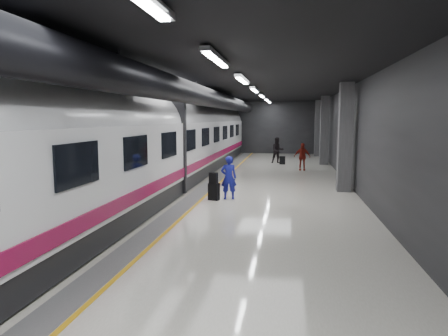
{
  "coord_description": "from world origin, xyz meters",
  "views": [
    {
      "loc": [
        2.27,
        -15.14,
        3.03
      ],
      "look_at": [
        0.19,
        -2.48,
        1.44
      ],
      "focal_mm": 32.0,
      "sensor_mm": 36.0,
      "label": 1
    }
  ],
  "objects": [
    {
      "name": "suitcase_main",
      "position": [
        -0.48,
        -0.72,
        0.32
      ],
      "size": [
        0.43,
        0.33,
        0.64
      ],
      "primitive_type": "cube",
      "rotation": [
        0.0,
        0.0,
        -0.22
      ],
      "color": "black",
      "rests_on": "ground"
    },
    {
      "name": "platform_hall",
      "position": [
        -0.29,
        0.96,
        3.54
      ],
      "size": [
        10.02,
        40.02,
        4.51
      ],
      "color": "black",
      "rests_on": "ground"
    },
    {
      "name": "traveler_main",
      "position": [
        0.04,
        -0.45,
        0.82
      ],
      "size": [
        0.69,
        0.54,
        1.65
      ],
      "primitive_type": "imported",
      "rotation": [
        0.0,
        0.0,
        3.42
      ],
      "color": "#1E17B2",
      "rests_on": "ground"
    },
    {
      "name": "traveler_far_a",
      "position": [
        1.49,
        12.19,
        0.88
      ],
      "size": [
        1.0,
        0.86,
        1.76
      ],
      "primitive_type": "imported",
      "rotation": [
        0.0,
        0.0,
        0.25
      ],
      "color": "black",
      "rests_on": "ground"
    },
    {
      "name": "ground",
      "position": [
        0.0,
        0.0,
        0.0
      ],
      "size": [
        40.0,
        40.0,
        0.0
      ],
      "primitive_type": "plane",
      "color": "white",
      "rests_on": "ground"
    },
    {
      "name": "suitcase_far",
      "position": [
        1.84,
        11.58,
        0.27
      ],
      "size": [
        0.38,
        0.26,
        0.53
      ],
      "primitive_type": "cube",
      "rotation": [
        0.0,
        0.0,
        -0.08
      ],
      "color": "black",
      "rests_on": "ground"
    },
    {
      "name": "train",
      "position": [
        -3.25,
        -0.0,
        2.07
      ],
      "size": [
        3.05,
        38.0,
        4.05
      ],
      "color": "black",
      "rests_on": "ground"
    },
    {
      "name": "traveler_far_b",
      "position": [
        3.03,
        8.66,
        0.8
      ],
      "size": [
        0.95,
        0.41,
        1.6
      ],
      "primitive_type": "imported",
      "rotation": [
        0.0,
        0.0,
        0.02
      ],
      "color": "maroon",
      "rests_on": "ground"
    },
    {
      "name": "shoulder_bag",
      "position": [
        -0.49,
        -0.75,
        0.84
      ],
      "size": [
        0.35,
        0.26,
        0.41
      ],
      "primitive_type": "cube",
      "rotation": [
        0.0,
        0.0,
        -0.34
      ],
      "color": "black",
      "rests_on": "suitcase_main"
    }
  ]
}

